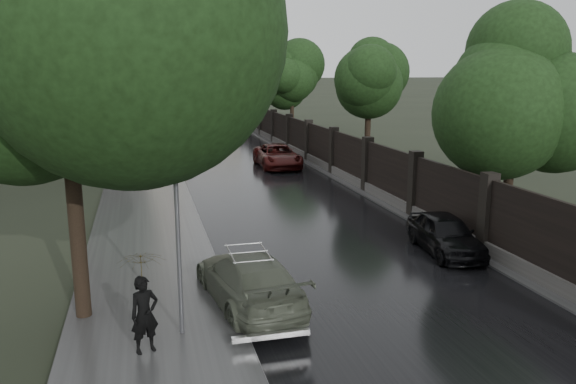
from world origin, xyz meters
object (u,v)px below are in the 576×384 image
Objects in this scene: tree_left_far at (108,80)px; tree_right_b at (369,86)px; tree_right_a at (516,96)px; volga_sedan at (249,279)px; pedestrian_umbrella at (142,274)px; tree_left_near at (62,45)px; tree_right_c at (292,80)px; lamp_post at (178,224)px; traffic_light at (170,128)px; car_right_far at (278,156)px; car_right_near at (445,234)px.

tree_right_b is (15.50, -8.00, -0.29)m from tree_left_far.
volga_sedan is at bearing -155.72° from tree_right_a.
tree_right_b is 1.51× the size of volga_sedan.
volga_sedan is 3.58m from pedestrian_umbrella.
tree_left_near is 3.57× the size of pedestrian_umbrella.
tree_right_c is (0.00, 18.00, 0.00)m from tree_right_b.
tree_left_far is 29.43m from pedestrian_umbrella.
tree_left_near is at bearing 145.71° from lamp_post.
tree_right_b reaches higher than traffic_light.
traffic_light is 22.08m from volga_sedan.
volga_sedan is 20.69m from car_right_far.
tree_right_a is 1.00× the size of tree_right_c.
tree_right_b is at bearing 82.11° from car_right_near.
tree_left_near is 39.99m from tree_right_c.
tree_left_near reaches higher than car_right_near.
car_right_near is at bearing -68.49° from traffic_light.
car_right_far is 1.98× the size of pedestrian_umbrella.
tree_right_b is 1.75× the size of traffic_light.
traffic_light is (1.10, 23.49, -0.27)m from lamp_post.
volga_sedan is at bearing -80.75° from tree_left_far.
tree_right_c is at bearing 71.48° from lamp_post.
tree_right_a is 20.85m from traffic_light.
tree_left_near is 7.00m from volga_sedan.
tree_right_a is 2.74× the size of pedestrian_umbrella.
tree_right_a is at bearing -90.00° from tree_right_b.
tree_right_c is at bearing 73.19° from car_right_far.
tree_left_far is 1.85× the size of traffic_light.
tree_left_near is at bearing -161.35° from car_right_near.
car_right_near is (7.70, -19.53, -1.75)m from traffic_light.
tree_right_b is at bearing 57.82° from lamp_post.
tree_right_a is at bearing 37.81° from car_right_near.
tree_left_far is at bearing 95.21° from lamp_post.
tree_right_c is at bearing 90.00° from tree_right_b.
tree_right_a is at bearing 6.78° from pedestrian_umbrella.
car_right_far is (-5.52, 14.92, -4.24)m from tree_right_a.
car_right_near is (-4.10, -2.54, -4.30)m from tree_right_a.
traffic_light is at bearing 162.79° from car_right_far.
tree_left_far is 28.73m from lamp_post.
tree_left_near reaches higher than tree_left_far.
tree_left_near is at bearing -128.48° from tree_right_b.
tree_right_a is at bearing 26.74° from lamp_post.
tree_left_near is at bearing -114.61° from car_right_far.
tree_left_far is 2.88× the size of pedestrian_umbrella.
lamp_post is (2.20, -1.50, -3.75)m from tree_left_near.
tree_right_a is at bearing -54.83° from tree_left_far.
traffic_light reaches higher than car_right_near.
traffic_light is 21.07m from car_right_near.
volga_sedan is 1.81× the size of pedestrian_umbrella.
volga_sedan is (-11.10, -19.01, -4.28)m from tree_right_b.
lamp_post is 3.08m from volga_sedan.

